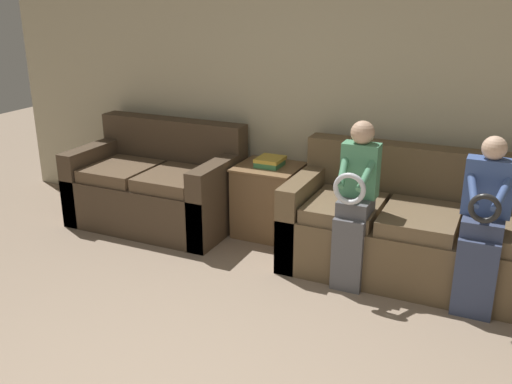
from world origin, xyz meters
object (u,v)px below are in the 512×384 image
(couch_side, at_px, (158,188))
(child_left_seated, at_px, (355,197))
(book_stack, at_px, (270,162))
(side_shelf, at_px, (268,199))
(child_right_seated, at_px, (484,220))
(couch_main, at_px, (421,233))

(couch_side, xyz_separation_m, child_left_seated, (1.98, -0.39, 0.34))
(couch_side, bearing_deg, book_stack, 10.11)
(child_left_seated, distance_m, side_shelf, 1.15)
(child_right_seated, xyz_separation_m, side_shelf, (-1.80, 0.58, -0.33))
(couch_main, height_order, couch_side, couch_side)
(couch_main, distance_m, child_left_seated, 0.67)
(child_left_seated, bearing_deg, couch_main, 40.77)
(child_left_seated, distance_m, book_stack, 1.09)
(couch_side, bearing_deg, couch_main, -0.48)
(couch_main, xyz_separation_m, side_shelf, (-1.37, 0.21, -0.01))
(child_right_seated, bearing_deg, couch_side, 172.10)
(couch_main, bearing_deg, side_shelf, 171.43)
(couch_side, relative_size, book_stack, 6.15)
(couch_side, bearing_deg, child_left_seated, -11.26)
(book_stack, bearing_deg, side_shelf, -168.95)
(couch_side, distance_m, book_stack, 1.12)
(child_left_seated, xyz_separation_m, child_right_seated, (0.87, -0.00, -0.03))
(couch_side, bearing_deg, side_shelf, 10.10)
(book_stack, bearing_deg, child_right_seated, -18.03)
(couch_side, height_order, book_stack, couch_side)
(side_shelf, relative_size, book_stack, 2.62)
(couch_side, xyz_separation_m, side_shelf, (1.04, 0.19, -0.01))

